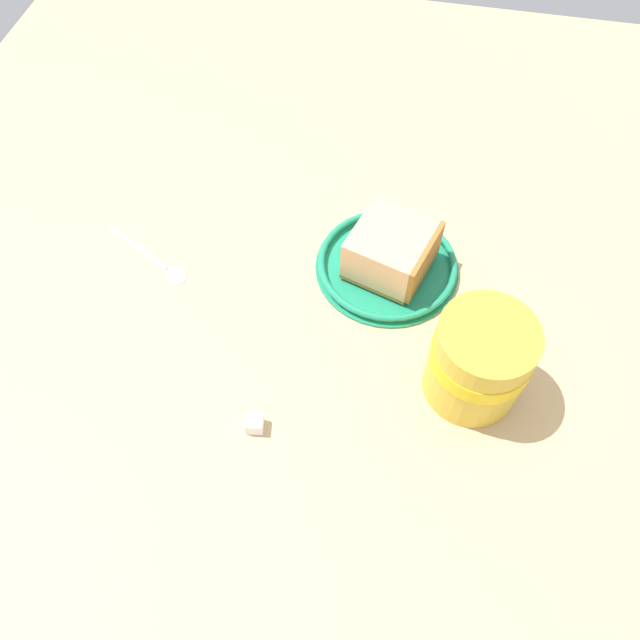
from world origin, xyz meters
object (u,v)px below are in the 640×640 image
(small_plate, at_px, (387,265))
(tea_mug, at_px, (479,359))
(teaspoon, at_px, (162,264))
(cake_slice, at_px, (391,250))
(sugar_cube, at_px, (255,424))

(small_plate, bearing_deg, tea_mug, 128.12)
(teaspoon, bearing_deg, tea_mug, 166.77)
(cake_slice, xyz_separation_m, teaspoon, (0.27, 0.05, -0.03))
(small_plate, relative_size, sugar_cube, 9.74)
(small_plate, height_order, cake_slice, cake_slice)
(cake_slice, bearing_deg, small_plate, -17.05)
(cake_slice, xyz_separation_m, tea_mug, (-0.10, 0.14, 0.02))
(tea_mug, xyz_separation_m, sugar_cube, (0.21, 0.09, -0.05))
(tea_mug, xyz_separation_m, teaspoon, (0.37, -0.09, -0.05))
(tea_mug, relative_size, teaspoon, 1.03)
(small_plate, distance_m, tea_mug, 0.18)
(tea_mug, bearing_deg, teaspoon, -13.23)
(cake_slice, height_order, teaspoon, cake_slice)
(cake_slice, height_order, tea_mug, tea_mug)
(tea_mug, height_order, teaspoon, tea_mug)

